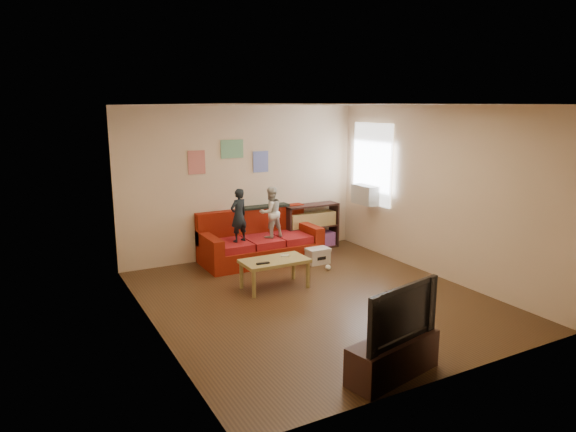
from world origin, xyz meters
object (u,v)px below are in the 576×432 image
tv_stand (393,357)px  television (395,311)px  coffee_table (275,264)px  file_box (317,255)px  bookshelf (311,229)px  child_a (239,215)px  sofa (259,243)px  child_b (271,212)px

tv_stand → television: bearing=0.0°
coffee_table → file_box: size_ratio=2.51×
bookshelf → child_a: bearing=-167.0°
file_box → sofa: bearing=140.9°
child_a → sofa: bearing=-176.4°
bookshelf → television: 4.82m
tv_stand → bookshelf: bearing=57.5°
bookshelf → file_box: bookshelf is taller
sofa → child_b: size_ratio=2.33×
bookshelf → tv_stand: (-1.72, -4.49, -0.19)m
child_a → child_b: (0.60, 0.00, -0.01)m
sofa → file_box: (0.81, -0.66, -0.17)m
child_a → child_b: size_ratio=1.02×
child_a → file_box: bearing=141.8°
child_a → bookshelf: (1.65, 0.38, -0.50)m
child_a → child_b: child_a is taller
bookshelf → sofa: bearing=-170.1°
child_a → television: (-0.08, -4.11, -0.19)m
sofa → child_a: 0.76m
coffee_table → child_a: bearing=91.9°
coffee_table → television: size_ratio=0.96×
coffee_table → bookshelf: bookshelf is taller
bookshelf → child_b: bearing=-160.1°
child_b → tv_stand: (-0.68, -4.11, -0.68)m
television → sofa: bearing=70.5°
sofa → child_a: bearing=-159.3°
coffee_table → television: bearing=-92.4°
child_a → tv_stand: (-0.08, -4.11, -0.69)m
child_a → bookshelf: size_ratio=0.84×
sofa → television: television is taller
child_b → coffee_table: (-0.56, -1.24, -0.50)m
sofa → bookshelf: bearing=9.9°
file_box → tv_stand: tv_stand is taller
coffee_table → tv_stand: (-0.12, -2.87, -0.18)m
child_b → bookshelf: (1.05, 0.38, -0.50)m
sofa → coffee_table: (-0.41, -1.42, 0.08)m
sofa → child_b: (0.15, -0.17, 0.57)m
file_box → coffee_table: bearing=-148.1°
television → tv_stand: bearing=0.0°
child_b → bookshelf: size_ratio=0.82×
tv_stand → television: size_ratio=1.04×
coffee_table → sofa: bearing=73.8°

